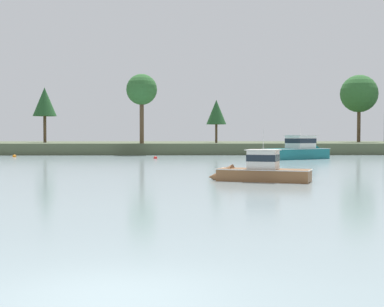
% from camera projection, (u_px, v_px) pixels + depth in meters
% --- Properties ---
extents(ground_plane, '(528.14, 528.14, 0.00)m').
position_uv_depth(ground_plane, '(113.00, 294.00, 9.26)').
color(ground_plane, gray).
extents(far_shore_bank, '(237.66, 41.61, 1.73)m').
position_uv_depth(far_shore_bank, '(172.00, 147.00, 99.62)').
color(far_shore_bank, '#4C563D').
rests_on(far_shore_bank, ground).
extents(cruiser_teal, '(9.89, 7.85, 5.79)m').
position_uv_depth(cruiser_teal, '(302.00, 154.00, 65.99)').
color(cruiser_teal, '#196B70').
rests_on(cruiser_teal, ground).
extents(cruiser_wood, '(6.68, 4.04, 3.88)m').
position_uv_depth(cruiser_wood, '(255.00, 174.00, 32.99)').
color(cruiser_wood, brown).
rests_on(cruiser_wood, ground).
extents(mooring_buoy_red, '(0.46, 0.46, 0.51)m').
position_uv_depth(mooring_buoy_red, '(155.00, 158.00, 66.56)').
color(mooring_buoy_red, red).
rests_on(mooring_buoy_red, ground).
extents(mooring_buoy_orange, '(0.50, 0.50, 0.55)m').
position_uv_depth(mooring_buoy_orange, '(14.00, 156.00, 71.90)').
color(mooring_buoy_orange, orange).
rests_on(mooring_buoy_orange, ground).
extents(shore_tree_inland_a, '(4.68, 4.68, 10.55)m').
position_uv_depth(shore_tree_inland_a, '(142.00, 90.00, 80.58)').
color(shore_tree_inland_a, brown).
rests_on(shore_tree_inland_a, far_shore_bank).
extents(shore_tree_inland_c, '(3.35, 3.35, 7.19)m').
position_uv_depth(shore_tree_inland_c, '(216.00, 112.00, 88.75)').
color(shore_tree_inland_c, brown).
rests_on(shore_tree_inland_c, far_shore_bank).
extents(shore_tree_right, '(7.00, 7.00, 12.62)m').
position_uv_depth(shore_tree_right, '(359.00, 94.00, 99.64)').
color(shore_tree_right, brown).
rests_on(shore_tree_right, far_shore_bank).
extents(shore_tree_center_left, '(4.12, 4.12, 9.71)m').
position_uv_depth(shore_tree_center_left, '(45.00, 102.00, 93.43)').
color(shore_tree_center_left, brown).
rests_on(shore_tree_center_left, far_shore_bank).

